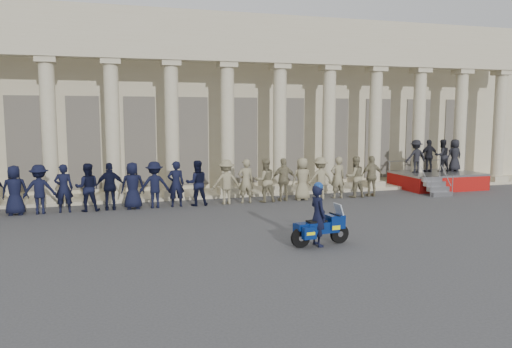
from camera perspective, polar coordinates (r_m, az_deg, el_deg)
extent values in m
plane|color=#3B3B3D|center=(15.96, -1.06, -7.28)|extent=(90.00, 90.00, 0.00)
cube|color=#B7AB89|center=(30.21, -8.83, 7.90)|extent=(40.00, 10.00, 9.00)
cube|color=#B7AB89|center=(24.37, -6.64, -2.23)|extent=(40.00, 2.60, 0.15)
cube|color=#B7AB89|center=(23.47, -6.52, 13.88)|extent=(35.80, 1.00, 1.00)
cube|color=#B7AB89|center=(23.63, -6.56, 16.53)|extent=(35.80, 1.00, 1.20)
cube|color=#B7AB89|center=(23.31, -22.24, -2.55)|extent=(0.90, 0.90, 0.30)
cylinder|color=#B7AB89|center=(23.04, -22.57, 4.71)|extent=(0.64, 0.64, 5.60)
cube|color=#B7AB89|center=(23.14, -22.91, 11.95)|extent=(0.85, 0.85, 0.24)
cube|color=#B7AB89|center=(23.19, -15.84, -2.34)|extent=(0.90, 0.90, 0.30)
cylinder|color=#B7AB89|center=(22.92, -16.07, 4.96)|extent=(0.64, 0.64, 5.60)
cube|color=#B7AB89|center=(23.03, -16.32, 12.24)|extent=(0.85, 0.85, 0.24)
cube|color=#B7AB89|center=(23.37, -9.45, -2.11)|extent=(0.90, 0.90, 0.30)
cylinder|color=#B7AB89|center=(23.10, -9.59, 5.14)|extent=(0.64, 0.64, 5.60)
cube|color=#B7AB89|center=(23.20, -9.74, 12.37)|extent=(0.85, 0.85, 0.24)
cube|color=#B7AB89|center=(23.83, -3.23, -1.85)|extent=(0.90, 0.90, 0.30)
cylinder|color=#B7AB89|center=(23.56, -3.28, 5.25)|extent=(0.64, 0.64, 5.60)
cube|color=#B7AB89|center=(23.66, -3.33, 12.34)|extent=(0.85, 0.85, 0.24)
cube|color=#B7AB89|center=(24.55, 2.68, -1.59)|extent=(0.90, 0.90, 0.30)
cylinder|color=#B7AB89|center=(24.30, 2.72, 5.31)|extent=(0.64, 0.64, 5.60)
cube|color=#B7AB89|center=(24.40, 2.76, 12.18)|extent=(0.85, 0.85, 0.24)
cube|color=#B7AB89|center=(25.52, 8.20, -1.33)|extent=(0.90, 0.90, 0.30)
cylinder|color=#B7AB89|center=(25.28, 8.31, 5.30)|extent=(0.64, 0.64, 5.60)
cube|color=#B7AB89|center=(25.37, 8.43, 11.91)|extent=(0.85, 0.85, 0.24)
cube|color=#B7AB89|center=(26.71, 13.27, -1.08)|extent=(0.90, 0.90, 0.30)
cylinder|color=#B7AB89|center=(26.48, 13.44, 5.25)|extent=(0.64, 0.64, 5.60)
cube|color=#B7AB89|center=(26.57, 13.62, 11.56)|extent=(0.85, 0.85, 0.24)
cube|color=#B7AB89|center=(28.10, 17.87, -0.85)|extent=(0.90, 0.90, 0.30)
cylinder|color=#B7AB89|center=(27.87, 18.09, 5.17)|extent=(0.64, 0.64, 5.60)
cube|color=#B7AB89|center=(27.96, 18.32, 11.16)|extent=(0.85, 0.85, 0.24)
cube|color=#B7AB89|center=(29.64, 22.02, -0.63)|extent=(0.90, 0.90, 0.30)
cylinder|color=#B7AB89|center=(29.43, 22.28, 5.07)|extent=(0.64, 0.64, 5.60)
cube|color=#B7AB89|center=(29.51, 22.54, 10.74)|extent=(0.85, 0.85, 0.24)
cube|color=#B7AB89|center=(31.33, 25.74, -0.44)|extent=(0.90, 0.90, 0.30)
cylinder|color=#B7AB89|center=(31.13, 26.02, 4.96)|extent=(0.64, 0.64, 5.60)
cube|color=#B7AB89|center=(31.20, 26.30, 10.32)|extent=(0.85, 0.85, 0.24)
cube|color=black|center=(25.23, -24.98, 3.14)|extent=(1.30, 0.12, 4.20)
cube|color=black|center=(24.99, -19.06, 3.38)|extent=(1.30, 0.12, 4.20)
cube|color=black|center=(25.02, -13.10, 3.57)|extent=(1.30, 0.12, 4.20)
cube|color=black|center=(25.31, -7.20, 3.73)|extent=(1.30, 0.12, 4.20)
cube|color=black|center=(25.87, -1.50, 3.85)|extent=(1.30, 0.12, 4.20)
cube|color=black|center=(26.66, 3.91, 3.93)|extent=(1.30, 0.12, 4.20)
cube|color=black|center=(27.68, 8.97, 3.96)|extent=(1.30, 0.12, 4.20)
cube|color=black|center=(28.90, 13.63, 3.97)|extent=(1.30, 0.12, 4.20)
cube|color=black|center=(30.30, 17.90, 3.96)|extent=(1.30, 0.12, 4.20)
cube|color=black|center=(31.84, 21.76, 3.93)|extent=(1.30, 0.12, 4.20)
imported|color=black|center=(21.44, -25.86, -1.68)|extent=(0.95, 0.62, 1.95)
imported|color=black|center=(21.31, -23.50, -1.61)|extent=(1.26, 0.72, 1.95)
imported|color=black|center=(21.23, -21.12, -1.54)|extent=(0.71, 0.47, 1.95)
imported|color=black|center=(21.17, -18.72, -1.46)|extent=(0.95, 0.74, 1.95)
imported|color=black|center=(21.16, -16.32, -1.38)|extent=(1.14, 0.47, 1.95)
imported|color=black|center=(21.18, -13.91, -1.30)|extent=(0.95, 0.62, 1.95)
imported|color=black|center=(21.24, -11.52, -1.21)|extent=(1.26, 0.72, 1.95)
imported|color=black|center=(21.33, -9.14, -1.12)|extent=(0.71, 0.47, 1.95)
imported|color=black|center=(21.46, -6.78, -1.04)|extent=(0.95, 0.74, 1.95)
imported|color=gray|center=(21.72, -3.43, -0.91)|extent=(1.26, 0.72, 1.95)
imported|color=gray|center=(21.94, -1.17, -0.82)|extent=(0.71, 0.47, 1.95)
imported|color=gray|center=(22.19, 1.04, -0.73)|extent=(0.95, 0.74, 1.95)
imported|color=gray|center=(22.47, 3.20, -0.65)|extent=(1.14, 0.47, 1.95)
imported|color=gray|center=(22.79, 5.30, -0.56)|extent=(0.95, 0.62, 1.95)
imported|color=gray|center=(23.13, 7.34, -0.48)|extent=(1.26, 0.72, 1.95)
imported|color=gray|center=(23.51, 9.32, -0.40)|extent=(0.71, 0.47, 1.95)
imported|color=gray|center=(23.91, 11.24, -0.32)|extent=(0.95, 0.74, 1.95)
imported|color=gray|center=(24.34, 13.09, -0.24)|extent=(1.14, 0.47, 1.95)
cube|color=gray|center=(28.12, 20.00, 0.10)|extent=(4.19, 3.00, 0.10)
cube|color=#990F0C|center=(27.01, 21.83, -1.15)|extent=(4.19, 0.04, 0.75)
cube|color=#990F0C|center=(26.99, 16.42, -0.94)|extent=(0.04, 3.00, 0.75)
cube|color=#990F0C|center=(29.45, 23.21, -0.59)|extent=(0.04, 3.00, 0.75)
cube|color=gray|center=(25.42, 20.44, -2.17)|extent=(1.10, 0.28, 0.21)
cube|color=gray|center=(25.61, 20.08, -1.61)|extent=(1.10, 0.28, 0.21)
cube|color=gray|center=(25.80, 19.73, -1.06)|extent=(1.10, 0.28, 0.21)
cube|color=gray|center=(26.00, 19.38, -0.52)|extent=(1.10, 0.28, 0.21)
cylinder|color=gray|center=(29.23, 18.35, 1.49)|extent=(4.19, 0.04, 0.04)
imported|color=black|center=(27.50, 17.82, 1.95)|extent=(1.11, 0.64, 1.72)
imported|color=black|center=(27.96, 19.17, 1.97)|extent=(1.01, 0.42, 1.72)
imported|color=black|center=(28.43, 20.48, 1.99)|extent=(0.84, 0.65, 1.72)
imported|color=black|center=(28.92, 21.74, 2.01)|extent=(0.84, 0.55, 1.72)
cylinder|color=black|center=(15.44, 9.51, -6.74)|extent=(0.59, 0.18, 0.59)
cylinder|color=black|center=(14.80, 5.11, -7.28)|extent=(0.59, 0.18, 0.59)
cube|color=navy|center=(15.07, 7.52, -6.04)|extent=(1.05, 0.48, 0.34)
cube|color=navy|center=(15.26, 8.98, -5.36)|extent=(0.53, 0.51, 0.40)
cube|color=silver|center=(15.31, 8.96, -6.10)|extent=(0.22, 0.28, 0.11)
cube|color=#B2BFCC|center=(15.28, 9.48, -4.20)|extent=(0.23, 0.42, 0.47)
cube|color=black|center=(14.95, 6.94, -5.45)|extent=(0.60, 0.36, 0.09)
cube|color=navy|center=(14.74, 5.28, -6.02)|extent=(0.34, 0.33, 0.20)
cube|color=navy|center=(14.57, 6.11, -6.72)|extent=(0.42, 0.24, 0.35)
cube|color=#E7F00C|center=(14.57, 6.11, -6.72)|extent=(0.29, 0.24, 0.09)
cube|color=navy|center=(15.05, 5.06, -6.27)|extent=(0.42, 0.24, 0.35)
cube|color=#E7F00C|center=(15.05, 5.06, -6.27)|extent=(0.29, 0.24, 0.09)
cylinder|color=silver|center=(15.11, 5.63, -7.09)|extent=(0.54, 0.14, 0.09)
cylinder|color=black|center=(15.22, 8.99, -4.57)|extent=(0.10, 0.62, 0.03)
imported|color=black|center=(14.93, 7.10, -4.72)|extent=(0.51, 0.71, 1.83)
sphere|color=navy|center=(14.78, 7.15, -1.43)|extent=(0.28, 0.28, 0.28)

